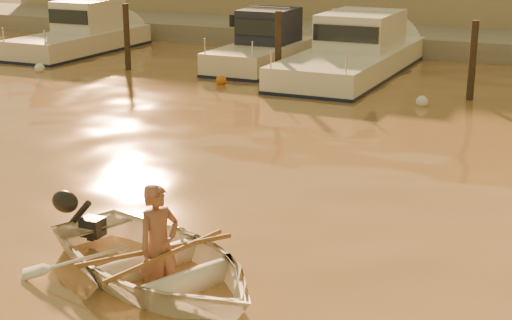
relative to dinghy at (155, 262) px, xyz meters
The scene contains 14 objects.
dinghy is the anchor object (origin of this frame).
person 0.27m from the dinghy, 22.83° to the right, with size 0.58×0.38×1.58m, color #8D5A46.
outboard_motor 1.50m from the dinghy, 157.17° to the left, with size 0.90×0.40×0.70m, color black, non-canonical shape.
oar_port 0.31m from the dinghy, 22.83° to the right, with size 0.06×0.06×2.10m, color brown.
oar_starboard 0.18m from the dinghy, 22.83° to the right, with size 0.06×0.06×2.10m, color brown.
moored_boat_0 18.95m from the dinghy, 129.66° to the left, with size 2.08×6.68×1.75m, color silver, non-canonical shape.
moored_boat_1 15.46m from the dinghy, 109.33° to the left, with size 1.89×5.75×1.75m, color beige, non-canonical shape.
moored_boat_2 14.76m from the dinghy, 98.56° to the left, with size 2.56×8.48×1.75m, color white, non-canonical shape.
piling_0 15.12m from the dinghy, 124.92° to the left, with size 0.18×0.18×2.20m, color #2D2319.
piling_1 12.93m from the dinghy, 106.41° to the left, with size 0.18×0.18×2.20m, color #2D2319.
piling_2 12.51m from the dinghy, 82.40° to the left, with size 0.18×0.18×2.20m, color #2D2319.
fender_a 15.52m from the dinghy, 134.77° to the left, with size 0.30×0.30×0.30m, color white.
fender_b 12.62m from the dinghy, 113.49° to the left, with size 0.30×0.30×0.30m, color #C66317.
fender_c 11.21m from the dinghy, 86.35° to the left, with size 0.30×0.30×0.30m, color white.
Camera 1 is at (3.04, -6.19, 4.26)m, focal length 55.00 mm.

